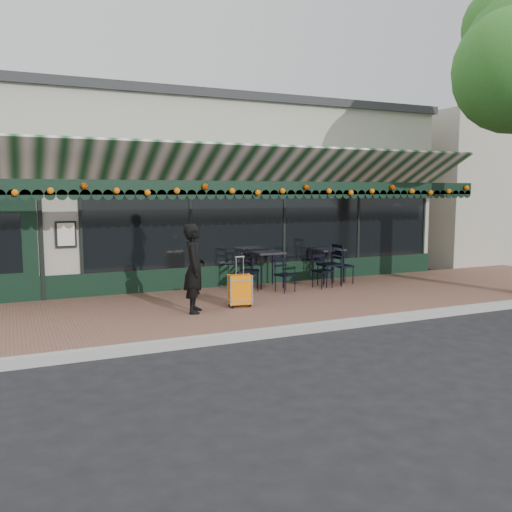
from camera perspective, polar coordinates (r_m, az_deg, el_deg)
name	(u,v)px	position (r m, az deg, el deg)	size (l,w,h in m)	color
ground	(317,330)	(9.49, 6.44, -7.76)	(80.00, 80.00, 0.00)	black
sidewalk	(267,304)	(11.19, 1.17, -5.10)	(18.00, 4.00, 0.15)	brown
curb	(319,327)	(9.40, 6.70, -7.43)	(18.00, 0.16, 0.15)	#9E9E99
restaurant_building	(183,195)	(16.41, -7.69, 6.33)	(12.00, 9.60, 4.50)	#A5A28F
neighbor_building_right	(496,191)	(23.80, 23.91, 6.23)	(12.00, 8.00, 4.80)	#ADA598
woman	(194,268)	(10.03, -6.50, -1.30)	(0.60, 0.39, 1.65)	black
suitcase	(240,290)	(10.53, -1.71, -3.61)	(0.46, 0.29, 0.98)	orange
cafe_table_a	(328,252)	(13.57, 7.60, 0.43)	(0.67, 0.67, 0.83)	black
cafe_table_b	(267,255)	(12.68, 1.18, 0.09)	(0.68, 0.68, 0.84)	black
chair_a_left	(330,265)	(12.97, 7.77, -0.95)	(0.50, 0.50, 1.00)	black
chair_a_right	(343,266)	(13.36, 9.16, -1.08)	(0.42, 0.42, 0.85)	black
chair_a_front	(323,271)	(12.69, 7.02, -1.60)	(0.39, 0.39, 0.78)	black
chair_b_left	(244,274)	(12.33, -1.27, -1.87)	(0.37, 0.37, 0.75)	black
chair_b_right	(250,271)	(12.27, -0.66, -1.63)	(0.43, 0.43, 0.87)	black
chair_b_front	(285,275)	(12.10, 3.09, -2.03)	(0.38, 0.38, 0.76)	black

